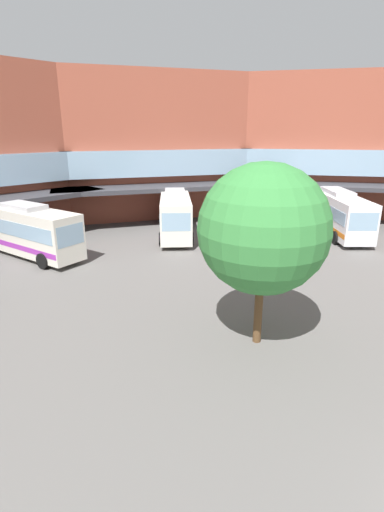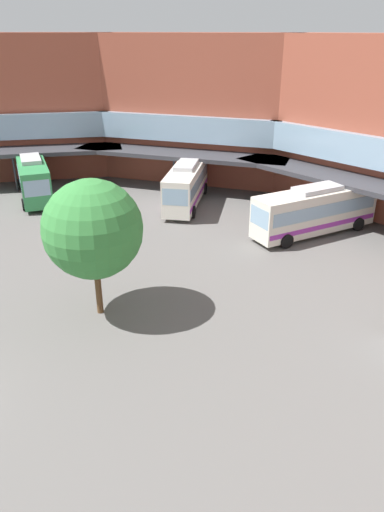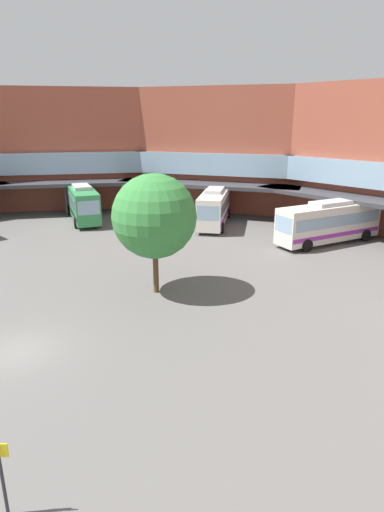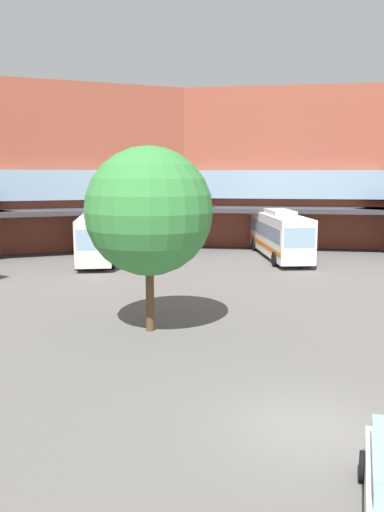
# 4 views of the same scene
# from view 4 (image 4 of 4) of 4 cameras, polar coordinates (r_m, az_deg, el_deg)

# --- Properties ---
(ground_plane) EXTENTS (125.87, 125.87, 0.00)m
(ground_plane) POSITION_cam_4_polar(r_m,az_deg,el_deg) (14.89, 12.62, -17.91)
(ground_plane) COLOR #605E5B
(station_building) EXTENTS (82.49, 50.69, 14.55)m
(station_building) POSITION_cam_4_polar(r_m,az_deg,el_deg) (32.60, -7.61, 9.45)
(station_building) COLOR #9E4C38
(station_building) RESTS_ON ground
(bus_0) EXTENTS (4.98, 10.97, 3.92)m
(bus_0) POSITION_cam_4_polar(r_m,az_deg,el_deg) (40.86, -10.42, 2.18)
(bus_0) COLOR silver
(bus_0) RESTS_ON ground
(bus_2) EXTENTS (5.88, 12.15, 3.91)m
(bus_2) POSITION_cam_4_polar(r_m,az_deg,el_deg) (42.46, 9.60, 2.45)
(bus_2) COLOR white
(bus_2) RESTS_ON ground
(plaza_tree) EXTENTS (5.42, 5.42, 7.88)m
(plaza_tree) POSITION_cam_4_polar(r_m,az_deg,el_deg) (21.80, -4.77, 4.92)
(plaza_tree) COLOR brown
(plaza_tree) RESTS_ON ground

